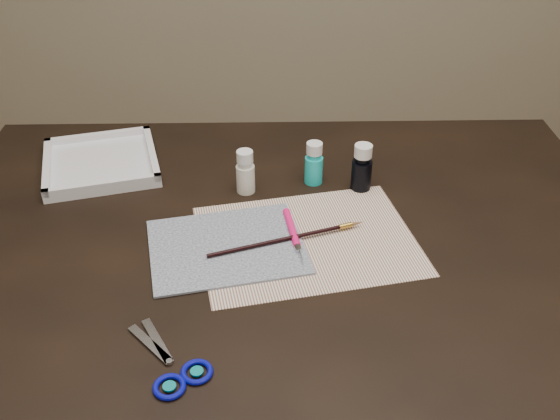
{
  "coord_description": "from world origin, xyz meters",
  "views": [
    {
      "loc": [
        -0.02,
        -0.91,
        1.42
      ],
      "look_at": [
        0.0,
        0.0,
        0.8
      ],
      "focal_mm": 40.0,
      "sensor_mm": 36.0,
      "label": 1
    }
  ],
  "objects_px": {
    "canvas": "(227,246)",
    "scissors": "(160,357)",
    "paint_bottle_white": "(245,172)",
    "paint_bottle_cyan": "(314,163)",
    "palette_tray": "(101,162)",
    "paint_bottle_navy": "(362,167)",
    "paper": "(307,240)"
  },
  "relations": [
    {
      "from": "canvas",
      "to": "paint_bottle_cyan",
      "type": "relative_size",
      "value": 2.97
    },
    {
      "from": "paper",
      "to": "paint_bottle_navy",
      "type": "relative_size",
      "value": 3.87
    },
    {
      "from": "paint_bottle_cyan",
      "to": "palette_tray",
      "type": "xyz_separation_m",
      "value": [
        -0.45,
        0.07,
        -0.03
      ]
    },
    {
      "from": "canvas",
      "to": "scissors",
      "type": "distance_m",
      "value": 0.27
    },
    {
      "from": "canvas",
      "to": "paint_bottle_navy",
      "type": "height_order",
      "value": "paint_bottle_navy"
    },
    {
      "from": "palette_tray",
      "to": "paint_bottle_cyan",
      "type": "bearing_deg",
      "value": -8.67
    },
    {
      "from": "paint_bottle_navy",
      "to": "scissors",
      "type": "xyz_separation_m",
      "value": [
        -0.34,
        -0.45,
        -0.04
      ]
    },
    {
      "from": "paper",
      "to": "scissors",
      "type": "relative_size",
      "value": 2.16
    },
    {
      "from": "canvas",
      "to": "paint_bottle_navy",
      "type": "bearing_deg",
      "value": 36.27
    },
    {
      "from": "canvas",
      "to": "palette_tray",
      "type": "distance_m",
      "value": 0.4
    },
    {
      "from": "paper",
      "to": "paint_bottle_white",
      "type": "relative_size",
      "value": 4.21
    },
    {
      "from": "paper",
      "to": "canvas",
      "type": "xyz_separation_m",
      "value": [
        -0.14,
        -0.02,
        0.0
      ]
    },
    {
      "from": "canvas",
      "to": "paint_bottle_navy",
      "type": "relative_size",
      "value": 2.72
    },
    {
      "from": "paint_bottle_white",
      "to": "scissors",
      "type": "xyz_separation_m",
      "value": [
        -0.11,
        -0.44,
        -0.04
      ]
    },
    {
      "from": "paint_bottle_white",
      "to": "palette_tray",
      "type": "height_order",
      "value": "paint_bottle_white"
    },
    {
      "from": "canvas",
      "to": "paint_bottle_white",
      "type": "relative_size",
      "value": 2.95
    },
    {
      "from": "canvas",
      "to": "paint_bottle_white",
      "type": "height_order",
      "value": "paint_bottle_white"
    },
    {
      "from": "canvas",
      "to": "paint_bottle_white",
      "type": "distance_m",
      "value": 0.19
    },
    {
      "from": "paint_bottle_navy",
      "to": "paint_bottle_white",
      "type": "bearing_deg",
      "value": -178.76
    },
    {
      "from": "paper",
      "to": "palette_tray",
      "type": "relative_size",
      "value": 1.65
    },
    {
      "from": "paint_bottle_cyan",
      "to": "palette_tray",
      "type": "height_order",
      "value": "paint_bottle_cyan"
    },
    {
      "from": "scissors",
      "to": "palette_tray",
      "type": "height_order",
      "value": "palette_tray"
    },
    {
      "from": "paint_bottle_cyan",
      "to": "paint_bottle_white",
      "type": "bearing_deg",
      "value": -167.05
    },
    {
      "from": "palette_tray",
      "to": "canvas",
      "type": "bearing_deg",
      "value": -45.55
    },
    {
      "from": "paper",
      "to": "paint_bottle_navy",
      "type": "height_order",
      "value": "paint_bottle_navy"
    },
    {
      "from": "paper",
      "to": "paint_bottle_cyan",
      "type": "height_order",
      "value": "paint_bottle_cyan"
    },
    {
      "from": "paper",
      "to": "palette_tray",
      "type": "xyz_separation_m",
      "value": [
        -0.42,
        0.27,
        0.01
      ]
    },
    {
      "from": "paint_bottle_white",
      "to": "paint_bottle_cyan",
      "type": "relative_size",
      "value": 1.01
    },
    {
      "from": "paint_bottle_white",
      "to": "paint_bottle_navy",
      "type": "relative_size",
      "value": 0.92
    },
    {
      "from": "paint_bottle_white",
      "to": "palette_tray",
      "type": "relative_size",
      "value": 0.39
    },
    {
      "from": "paper",
      "to": "paint_bottle_cyan",
      "type": "distance_m",
      "value": 0.2
    },
    {
      "from": "paint_bottle_white",
      "to": "paint_bottle_navy",
      "type": "distance_m",
      "value": 0.23
    }
  ]
}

